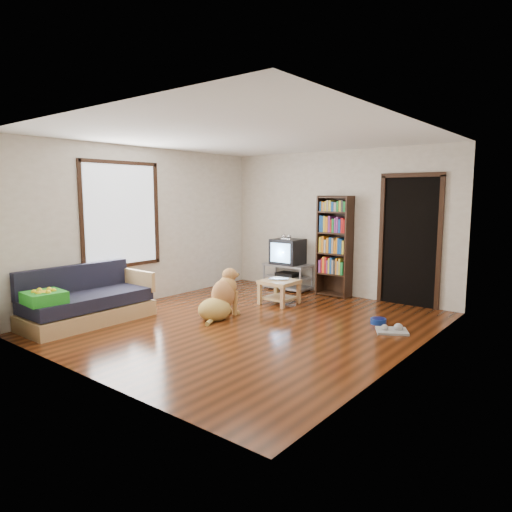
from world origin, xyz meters
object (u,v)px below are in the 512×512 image
Objects in this scene: green_cushion at (44,298)px; tv_stand at (288,276)px; crt_tv at (288,251)px; coffee_table at (279,287)px; bookshelf at (335,241)px; laptop at (278,280)px; dog_bowl at (378,321)px; grey_rag at (392,331)px; sofa at (88,304)px; dog at (221,299)px.

tv_stand is at bearing 83.50° from green_cushion.
crt_tv is 1.05× the size of coffee_table.
bookshelf reaches higher than tv_stand.
laptop is 1.85m from dog_bowl.
sofa is at bearing -148.09° from grey_rag.
grey_rag is at bearing -9.78° from coffee_table.
laptop is 0.37× the size of tv_stand.
laptop is at bearing 59.76° from sofa.
dog reaches higher than laptop.
grey_rag is at bearing -42.58° from laptop.
bookshelf is 1.00× the size of sofa.
laptop reaches higher than dog_bowl.
bookshelf is (-1.70, 1.47, 0.99)m from grey_rag.
bookshelf is at bearing 75.81° from dog.
coffee_table is (1.38, 3.30, -0.22)m from green_cushion.
green_cushion is at bearing -112.76° from coffee_table.
tv_stand is 1.15m from coffee_table.
green_cushion is 3.58m from coffee_table.
bookshelf is 2.53m from dog.
sofa reaches higher than tv_stand.
grey_rag is at bearing 44.67° from green_cushion.
dog is (-0.60, -2.35, -0.73)m from bookshelf.
green_cushion is 0.84× the size of coffee_table.
laptop is 0.84× the size of grey_rag.
bookshelf is (0.95, 0.07, 0.26)m from crt_tv.
sofa reaches higher than dog.
sofa is at bearing -119.95° from coffee_table.
dog is at bearing -131.97° from laptop.
dog is at bearing 64.23° from green_cushion.
dog_bowl is 2.61m from tv_stand.
bookshelf reaches higher than green_cushion.
dog_bowl is at bearing 140.19° from grey_rag.
bookshelf is at bearing 139.05° from grey_rag.
green_cushion is at bearing -135.09° from dog_bowl.
dog reaches higher than dog_bowl.
crt_tv is at bearing 83.55° from green_cushion.
coffee_table is at bearing 170.22° from grey_rag.
tv_stand reaches higher than grey_rag.
dog is (-0.18, -1.25, -0.01)m from coffee_table.
dog reaches higher than coffee_table.
crt_tv reaches higher than grey_rag.
laptop is 0.19× the size of bookshelf.
crt_tv is at bearing 83.03° from laptop.
coffee_table is at bearing -62.72° from crt_tv.
coffee_table is (1.51, 2.62, 0.02)m from sofa.
coffee_table is at bearing 60.05° from sofa.
dog is (0.35, -2.28, -0.47)m from crt_tv.
bookshelf is at bearing 138.81° from dog_bowl.
bookshelf reaches higher than sofa.
coffee_table is (-0.42, -1.11, -0.72)m from bookshelf.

